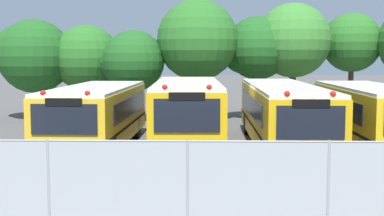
% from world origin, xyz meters
% --- Properties ---
extents(ground_plane, '(160.00, 160.00, 0.00)m').
position_xyz_m(ground_plane, '(0.00, 0.00, 0.00)').
color(ground_plane, '#514F4C').
extents(school_bus_0, '(2.79, 9.26, 2.58)m').
position_xyz_m(school_bus_0, '(-5.35, -0.15, 1.36)').
color(school_bus_0, yellow).
rests_on(school_bus_0, ground_plane).
extents(school_bus_1, '(2.80, 9.58, 2.77)m').
position_xyz_m(school_bus_1, '(-1.79, 0.00, 1.46)').
color(school_bus_1, yellow).
rests_on(school_bus_1, ground_plane).
extents(school_bus_2, '(2.48, 11.46, 2.64)m').
position_xyz_m(school_bus_2, '(1.93, 0.03, 1.39)').
color(school_bus_2, yellow).
rests_on(school_bus_2, ground_plane).
extents(school_bus_3, '(2.62, 9.24, 2.60)m').
position_xyz_m(school_bus_3, '(5.35, 0.00, 1.37)').
color(school_bus_3, yellow).
rests_on(school_bus_3, ground_plane).
extents(tree_0, '(4.53, 4.23, 5.73)m').
position_xyz_m(tree_0, '(-11.11, 9.56, 3.66)').
color(tree_0, '#4C3823').
rests_on(tree_0, ground_plane).
extents(tree_1, '(3.85, 3.85, 5.44)m').
position_xyz_m(tree_1, '(-7.99, 9.89, 3.50)').
color(tree_1, '#4C3823').
rests_on(tree_1, ground_plane).
extents(tree_2, '(3.61, 3.40, 5.06)m').
position_xyz_m(tree_2, '(-5.23, 8.52, 3.33)').
color(tree_2, '#4C3823').
rests_on(tree_2, ground_plane).
extents(tree_3, '(4.49, 4.49, 6.76)m').
position_xyz_m(tree_3, '(-1.63, 8.72, 4.56)').
color(tree_3, '#4C3823').
rests_on(tree_3, ground_plane).
extents(tree_4, '(3.86, 3.60, 5.88)m').
position_xyz_m(tree_4, '(1.65, 9.60, 4.01)').
color(tree_4, '#4C3823').
rests_on(tree_4, ground_plane).
extents(tree_5, '(4.23, 4.23, 6.63)m').
position_xyz_m(tree_5, '(3.83, 9.76, 4.43)').
color(tree_5, '#4C3823').
rests_on(tree_5, ground_plane).
extents(tree_6, '(3.43, 3.43, 6.13)m').
position_xyz_m(tree_6, '(7.34, 10.37, 4.40)').
color(tree_6, '#4C3823').
rests_on(tree_6, ground_plane).
extents(chainlink_fence, '(15.74, 0.07, 1.80)m').
position_xyz_m(chainlink_fence, '(0.07, -9.14, 0.93)').
color(chainlink_fence, '#9EA0A3').
rests_on(chainlink_fence, ground_plane).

